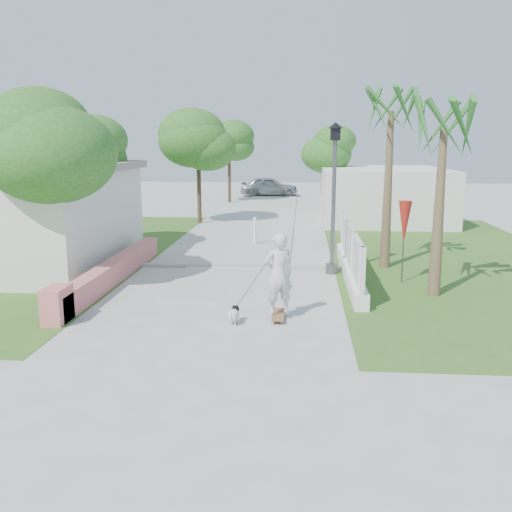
# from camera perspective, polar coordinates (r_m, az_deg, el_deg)

# --- Properties ---
(ground) EXTENTS (90.00, 90.00, 0.00)m
(ground) POSITION_cam_1_polar(r_m,az_deg,el_deg) (12.14, -5.03, -7.34)
(ground) COLOR #B7B7B2
(ground) RESTS_ON ground
(path_strip) EXTENTS (3.20, 36.00, 0.06)m
(path_strip) POSITION_cam_1_polar(r_m,az_deg,el_deg) (31.63, 1.02, 4.32)
(path_strip) COLOR #B7B7B2
(path_strip) RESTS_ON ground
(curb) EXTENTS (6.50, 0.25, 0.10)m
(curb) POSITION_cam_1_polar(r_m,az_deg,el_deg) (17.86, -1.83, -1.06)
(curb) COLOR #999993
(curb) RESTS_ON ground
(grass_left) EXTENTS (8.00, 20.00, 0.01)m
(grass_left) POSITION_cam_1_polar(r_m,az_deg,el_deg) (21.67, -19.93, 0.34)
(grass_left) COLOR #336820
(grass_left) RESTS_ON ground
(grass_right) EXTENTS (8.00, 20.00, 0.01)m
(grass_right) POSITION_cam_1_polar(r_m,az_deg,el_deg) (20.35, 18.83, -0.27)
(grass_right) COLOR #336820
(grass_right) RESTS_ON ground
(pink_wall) EXTENTS (0.45, 8.20, 0.80)m
(pink_wall) POSITION_cam_1_polar(r_m,az_deg,el_deg) (16.19, -14.52, -1.77)
(pink_wall) COLOR #C96769
(pink_wall) RESTS_ON ground
(lattice_fence) EXTENTS (0.35, 7.00, 1.50)m
(lattice_fence) POSITION_cam_1_polar(r_m,az_deg,el_deg) (16.73, 9.41, -0.32)
(lattice_fence) COLOR white
(lattice_fence) RESTS_ON ground
(building_right) EXTENTS (6.00, 8.00, 2.60)m
(building_right) POSITION_cam_1_polar(r_m,az_deg,el_deg) (29.72, 12.47, 6.07)
(building_right) COLOR silver
(building_right) RESTS_ON ground
(street_lamp) EXTENTS (0.44, 0.44, 4.44)m
(street_lamp) POSITION_cam_1_polar(r_m,az_deg,el_deg) (16.92, 7.79, 6.30)
(street_lamp) COLOR #59595E
(street_lamp) RESTS_ON ground
(bollard) EXTENTS (0.14, 0.14, 1.09)m
(bollard) POSITION_cam_1_polar(r_m,az_deg,el_deg) (21.66, -0.13, 2.57)
(bollard) COLOR white
(bollard) RESTS_ON ground
(patio_umbrella) EXTENTS (0.36, 0.36, 2.30)m
(patio_umbrella) POSITION_cam_1_polar(r_m,az_deg,el_deg) (16.23, 14.62, 3.20)
(patio_umbrella) COLOR #59595E
(patio_umbrella) RESTS_ON ground
(tree_left_near) EXTENTS (3.60, 3.60, 5.28)m
(tree_left_near) POSITION_cam_1_polar(r_m,az_deg,el_deg) (15.71, -19.99, 10.45)
(tree_left_near) COLOR #4C3826
(tree_left_near) RESTS_ON ground
(tree_left_mid) EXTENTS (3.20, 3.20, 4.85)m
(tree_left_mid) POSITION_cam_1_polar(r_m,az_deg,el_deg) (21.18, -16.23, 9.84)
(tree_left_mid) COLOR #4C3826
(tree_left_mid) RESTS_ON ground
(tree_path_left) EXTENTS (3.40, 3.40, 5.23)m
(tree_path_left) POSITION_cam_1_polar(r_m,az_deg,el_deg) (27.76, -5.76, 11.14)
(tree_path_left) COLOR #4C3826
(tree_path_left) RESTS_ON ground
(tree_path_right) EXTENTS (3.00, 3.00, 4.79)m
(tree_path_right) POSITION_cam_1_polar(r_m,az_deg,el_deg) (31.34, 7.02, 10.53)
(tree_path_right) COLOR #4C3826
(tree_path_right) RESTS_ON ground
(tree_path_far) EXTENTS (3.20, 3.20, 5.17)m
(tree_path_far) POSITION_cam_1_polar(r_m,az_deg,el_deg) (37.62, -2.68, 11.21)
(tree_path_far) COLOR #4C3826
(tree_path_far) RESTS_ON ground
(palm_far) EXTENTS (1.80, 1.80, 5.30)m
(palm_far) POSITION_cam_1_polar(r_m,az_deg,el_deg) (18.04, 13.33, 12.95)
(palm_far) COLOR brown
(palm_far) RESTS_ON ground
(palm_near) EXTENTS (1.80, 1.80, 4.70)m
(palm_near) POSITION_cam_1_polar(r_m,az_deg,el_deg) (14.93, 18.23, 11.06)
(palm_near) COLOR brown
(palm_near) RESTS_ON ground
(skateboarder) EXTENTS (1.35, 0.98, 1.94)m
(skateboarder) POSITION_cam_1_polar(r_m,az_deg,el_deg) (12.54, 1.45, -2.19)
(skateboarder) COLOR #98613C
(skateboarder) RESTS_ON ground
(dog) EXTENTS (0.30, 0.57, 0.39)m
(dog) POSITION_cam_1_polar(r_m,az_deg,el_deg) (12.41, -2.26, -5.85)
(dog) COLOR silver
(dog) RESTS_ON ground
(parked_car) EXTENTS (4.20, 1.78, 1.42)m
(parked_car) POSITION_cam_1_polar(r_m,az_deg,el_deg) (41.92, 1.33, 6.97)
(parked_car) COLOR #AEB0B6
(parked_car) RESTS_ON ground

